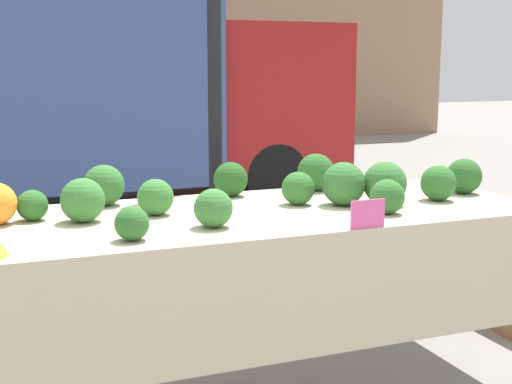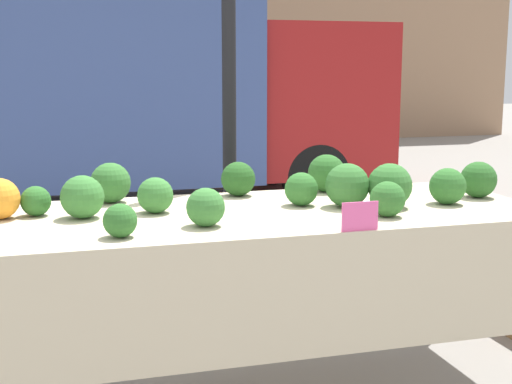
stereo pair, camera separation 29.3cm
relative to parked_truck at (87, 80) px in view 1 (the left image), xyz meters
name	(u,v)px [view 1 (the left image)]	position (x,y,z in m)	size (l,w,h in m)	color
tent_pole	(215,87)	(0.06, -3.73, 0.03)	(0.07, 0.07, 2.56)	black
parked_truck	(87,80)	(0.00, 0.00, 0.00)	(4.59, 1.96, 2.38)	#384C84
market_table	(262,234)	(-0.01, -4.51, -0.54)	(2.38, 0.92, 0.79)	beige
broccoli_head_0	(231,179)	(0.01, -4.08, -0.38)	(0.16, 0.16, 0.16)	#23511E
broccoli_head_1	(213,208)	(-0.27, -4.66, -0.38)	(0.15, 0.15, 0.15)	#387533
broccoli_head_2	(298,188)	(0.21, -4.38, -0.38)	(0.14, 0.14, 0.14)	#2D6628
broccoli_head_3	(83,200)	(-0.70, -4.39, -0.37)	(0.17, 0.17, 0.17)	#387533
broccoli_head_4	(155,197)	(-0.41, -4.37, -0.38)	(0.15, 0.15, 0.15)	#387533
broccoli_head_5	(132,223)	(-0.59, -4.75, -0.40)	(0.12, 0.12, 0.12)	#2D6628
broccoli_head_6	(385,183)	(0.56, -4.52, -0.36)	(0.19, 0.19, 0.19)	#336B2D
broccoli_head_7	(387,197)	(0.46, -4.69, -0.39)	(0.14, 0.14, 0.14)	#2D6628
broccoli_head_8	(104,185)	(-0.57, -4.09, -0.37)	(0.18, 0.18, 0.18)	#336B2D
broccoli_head_9	(32,205)	(-0.88, -4.29, -0.40)	(0.12, 0.12, 0.12)	#2D6628
broccoli_head_10	(464,176)	(1.05, -4.42, -0.37)	(0.16, 0.16, 0.16)	#285B23
broccoli_head_11	(316,172)	(0.44, -4.09, -0.37)	(0.18, 0.18, 0.18)	#285B23
broccoli_head_12	(344,184)	(0.39, -4.47, -0.36)	(0.19, 0.19, 0.19)	#336B2D
broccoli_head_13	(438,183)	(0.83, -4.53, -0.38)	(0.16, 0.16, 0.16)	#2D6628
price_sign	(368,214)	(0.26, -4.89, -0.40)	(0.14, 0.01, 0.11)	#F45B9E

